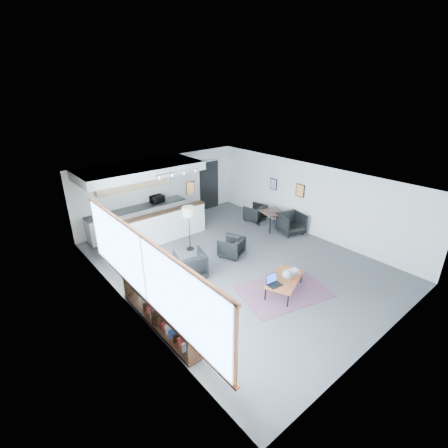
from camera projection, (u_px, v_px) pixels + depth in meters
room at (237, 224)px, 9.64m from camera, size 7.02×9.02×2.62m
window at (144, 272)px, 6.91m from camera, size 0.10×5.95×1.66m
console at (159, 315)px, 7.35m from camera, size 0.35×3.00×0.80m
kitchenette at (142, 199)px, 11.52m from camera, size 4.20×1.96×2.60m
doorway at (208, 185)px, 14.20m from camera, size 1.10×0.12×2.15m
track_light at (178, 173)px, 10.36m from camera, size 1.60×0.07×0.15m
wall_art_lower at (300, 190)px, 11.86m from camera, size 0.03×0.38×0.48m
wall_art_upper at (273, 184)px, 12.80m from camera, size 0.03×0.34×0.44m
kilim_rug at (284, 291)px, 8.72m from camera, size 2.65×2.12×0.01m
coffee_table at (285, 279)px, 8.57m from camera, size 1.46×1.13×0.42m
laptop at (273, 281)px, 8.27m from camera, size 0.39×0.33×0.26m
ceramic_pot at (287, 274)px, 8.48m from camera, size 0.27×0.27×0.27m
book_stack at (293, 271)px, 8.79m from camera, size 0.36×0.31×0.10m
coaster at (295, 281)px, 8.41m from camera, size 0.12×0.12×0.01m
armchair_left at (190, 263)px, 9.27m from camera, size 1.00×0.96×0.84m
armchair_right at (231, 246)px, 10.37m from camera, size 0.91×0.89×0.72m
floor_lamp at (189, 213)px, 10.45m from camera, size 0.57×0.57×1.51m
dining_table at (273, 213)px, 12.31m from camera, size 0.96×0.96×0.68m
dining_chair_near at (291, 224)px, 12.00m from camera, size 0.86×0.83×0.73m
dining_chair_far at (255, 213)px, 13.11m from camera, size 0.71×0.68×0.63m
microwave at (157, 198)px, 12.42m from camera, size 0.53×0.34×0.34m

